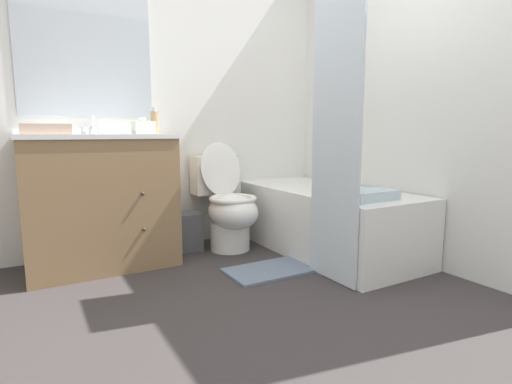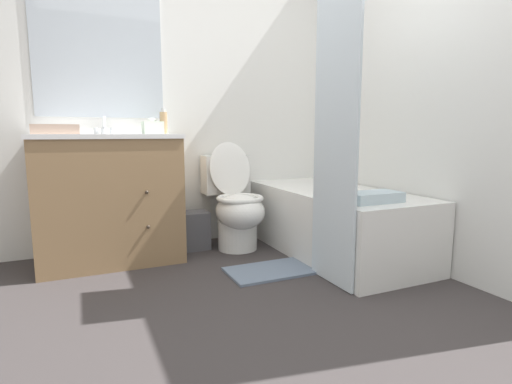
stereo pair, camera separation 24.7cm
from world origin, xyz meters
The scene contains 14 objects.
ground_plane centered at (0.00, 0.00, 0.00)m, with size 14.00×14.00×0.00m, color #383333.
wall_back centered at (-0.01, 1.75, 1.25)m, with size 8.00×0.06×2.50m.
wall_right centered at (1.21, 0.86, 1.25)m, with size 0.05×2.73×2.50m.
vanity_cabinet centered at (-0.71, 1.46, 0.46)m, with size 0.95×0.58×0.89m.
sink_faucet centered at (-0.71, 1.65, 0.92)m, with size 0.14×0.12×0.12m.
toilet centered at (0.20, 1.39, 0.34)m, with size 0.37×0.63×0.83m.
bathtub centered at (0.82, 0.97, 0.24)m, with size 0.70×1.51×0.48m.
shower_curtain centered at (0.46, 0.47, 0.94)m, with size 0.02×0.41×1.88m.
wastebasket centered at (-0.11, 1.51, 0.15)m, with size 0.24×0.20×0.29m.
tissue_box centered at (-0.39, 1.53, 0.94)m, with size 0.14×0.14×0.11m.
soap_dispenser centered at (-0.31, 1.52, 0.97)m, with size 0.05×0.05×0.19m.
hand_towel_folded centered at (-1.01, 1.32, 0.92)m, with size 0.27×0.17×0.06m.
bath_towel_folded centered at (0.73, 0.43, 0.51)m, with size 0.34×0.18×0.06m.
bath_mat centered at (0.20, 0.78, 0.01)m, with size 0.55×0.34×0.02m.
Camera 2 is at (-0.90, -1.45, 0.90)m, focal length 28.00 mm.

